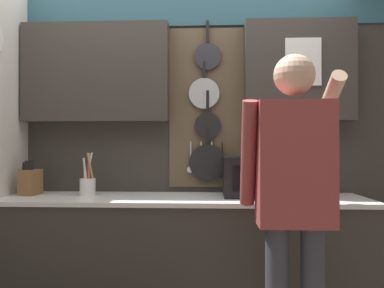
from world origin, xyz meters
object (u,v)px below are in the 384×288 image
Objects in this scene: knife_block at (30,182)px; person at (294,189)px; microwave at (257,177)px; utensil_crock at (88,184)px.

person reaches higher than knife_block.
microwave is 1.63m from knife_block.
utensil_crock reaches higher than knife_block.
person is at bearing -28.25° from utensil_crock.
knife_block is 0.42m from utensil_crock.
utensil_crock is 1.49m from person.
knife_block is 1.88m from person.
knife_block is 0.15× the size of person.
person is (1.32, -0.71, 0.05)m from utensil_crock.
microwave reaches higher than knife_block.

